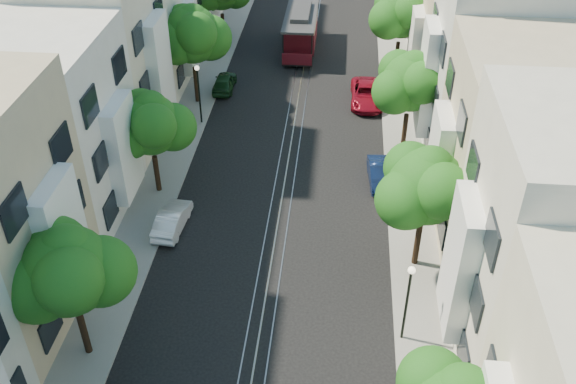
% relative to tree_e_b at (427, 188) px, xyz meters
% --- Properties ---
extents(ground, '(200.00, 200.00, 0.00)m').
position_rel_tree_e_b_xyz_m(ground, '(-7.26, 19.02, -4.73)').
color(ground, black).
rests_on(ground, ground).
extents(sidewalk_east, '(2.50, 80.00, 0.12)m').
position_rel_tree_e_b_xyz_m(sidewalk_east, '(-0.01, 19.02, -4.67)').
color(sidewalk_east, gray).
rests_on(sidewalk_east, ground).
extents(sidewalk_west, '(2.50, 80.00, 0.12)m').
position_rel_tree_e_b_xyz_m(sidewalk_west, '(-14.51, 19.02, -4.67)').
color(sidewalk_west, gray).
rests_on(sidewalk_west, ground).
extents(rail_left, '(0.06, 80.00, 0.02)m').
position_rel_tree_e_b_xyz_m(rail_left, '(-7.81, 19.02, -4.72)').
color(rail_left, gray).
rests_on(rail_left, ground).
extents(rail_slot, '(0.06, 80.00, 0.02)m').
position_rel_tree_e_b_xyz_m(rail_slot, '(-7.26, 19.02, -4.72)').
color(rail_slot, gray).
rests_on(rail_slot, ground).
extents(rail_right, '(0.06, 80.00, 0.02)m').
position_rel_tree_e_b_xyz_m(rail_right, '(-6.71, 19.02, -4.72)').
color(rail_right, gray).
rests_on(rail_right, ground).
extents(lane_line, '(0.08, 80.00, 0.01)m').
position_rel_tree_e_b_xyz_m(lane_line, '(-7.26, 19.02, -4.73)').
color(lane_line, tan).
rests_on(lane_line, ground).
extents(townhouses_east, '(7.75, 72.00, 12.00)m').
position_rel_tree_e_b_xyz_m(townhouses_east, '(4.61, 18.94, 0.45)').
color(townhouses_east, beige).
rests_on(townhouses_east, ground).
extents(townhouses_west, '(7.75, 72.00, 11.76)m').
position_rel_tree_e_b_xyz_m(townhouses_west, '(-19.13, 18.94, 0.35)').
color(townhouses_west, silver).
rests_on(townhouses_west, ground).
extents(tree_e_b, '(4.93, 4.08, 6.68)m').
position_rel_tree_e_b_xyz_m(tree_e_b, '(0.00, 0.00, 0.00)').
color(tree_e_b, black).
rests_on(tree_e_b, ground).
extents(tree_e_c, '(4.84, 3.99, 6.52)m').
position_rel_tree_e_b_xyz_m(tree_e_c, '(-0.00, 11.00, -0.13)').
color(tree_e_c, black).
rests_on(tree_e_c, ground).
extents(tree_e_d, '(5.01, 4.16, 6.85)m').
position_rel_tree_e_b_xyz_m(tree_e_d, '(0.00, 22.00, 0.13)').
color(tree_e_d, black).
rests_on(tree_e_d, ground).
extents(tree_w_a, '(4.93, 4.08, 6.68)m').
position_rel_tree_e_b_xyz_m(tree_w_a, '(-14.40, -7.00, 0.00)').
color(tree_w_a, black).
rests_on(tree_w_a, ground).
extents(tree_w_b, '(4.72, 3.87, 6.27)m').
position_rel_tree_e_b_xyz_m(tree_w_b, '(-14.40, 5.00, -0.34)').
color(tree_w_b, black).
rests_on(tree_w_b, ground).
extents(tree_w_c, '(5.13, 4.28, 7.09)m').
position_rel_tree_e_b_xyz_m(tree_w_c, '(-14.40, 16.00, 0.34)').
color(tree_w_c, black).
rests_on(tree_w_c, ground).
extents(lamp_east, '(0.32, 0.32, 4.16)m').
position_rel_tree_e_b_xyz_m(lamp_east, '(-0.96, -4.98, -1.89)').
color(lamp_east, black).
rests_on(lamp_east, ground).
extents(lamp_west, '(0.32, 0.32, 4.16)m').
position_rel_tree_e_b_xyz_m(lamp_west, '(-13.56, 13.02, -1.89)').
color(lamp_west, black).
rests_on(lamp_west, ground).
extents(cable_car, '(2.56, 8.18, 3.14)m').
position_rel_tree_e_b_xyz_m(cable_car, '(-7.76, 26.11, -2.87)').
color(cable_car, black).
rests_on(cable_car, ground).
extents(parked_car_e_mid, '(1.51, 3.60, 1.16)m').
position_rel_tree_e_b_xyz_m(parked_car_e_mid, '(-1.66, 7.13, -4.15)').
color(parked_car_e_mid, '#0B1839').
rests_on(parked_car_e_mid, ground).
extents(parked_car_e_far, '(2.31, 4.88, 1.34)m').
position_rel_tree_e_b_xyz_m(parked_car_e_far, '(-2.34, 17.12, -4.06)').
color(parked_car_e_far, maroon).
rests_on(parked_car_e_far, ground).
extents(parked_car_w_mid, '(1.54, 3.72, 1.20)m').
position_rel_tree_e_b_xyz_m(parked_car_w_mid, '(-12.86, 1.74, -4.13)').
color(parked_car_w_mid, silver).
rests_on(parked_car_w_mid, ground).
extents(parked_car_w_far, '(1.48, 3.64, 1.24)m').
position_rel_tree_e_b_xyz_m(parked_car_w_far, '(-12.86, 18.18, -4.11)').
color(parked_car_w_far, '#16381A').
rests_on(parked_car_w_far, ground).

